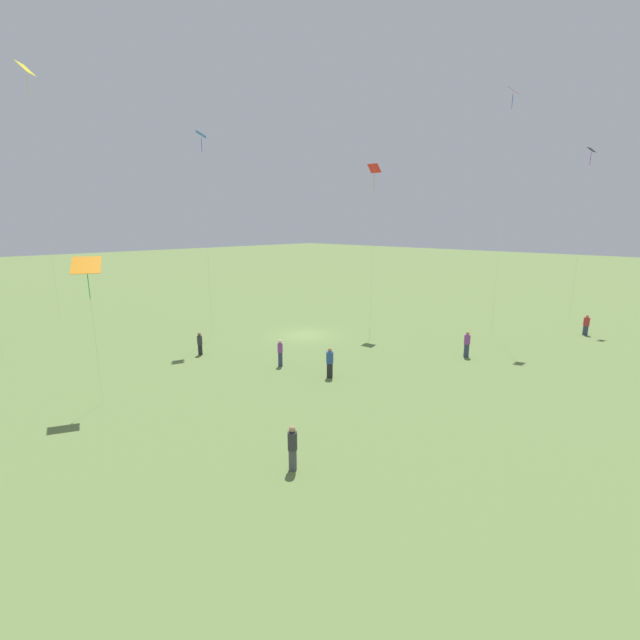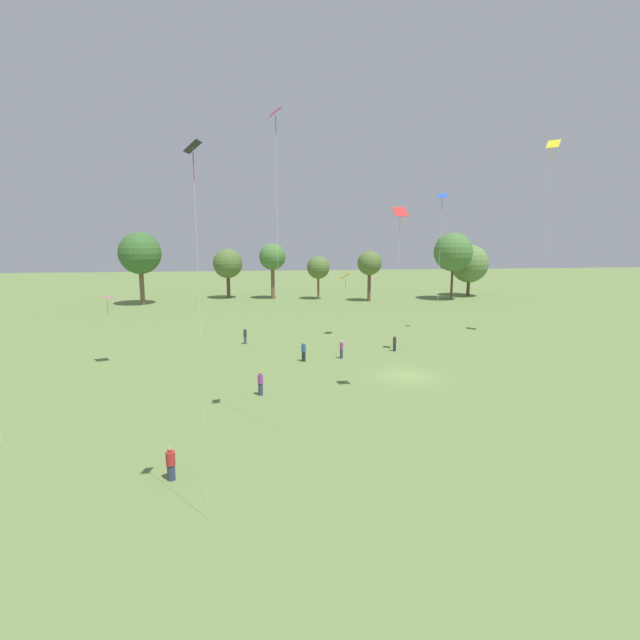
% 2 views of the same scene
% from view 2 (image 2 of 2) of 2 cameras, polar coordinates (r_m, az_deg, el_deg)
% --- Properties ---
extents(ground_plane, '(240.00, 240.00, 0.00)m').
position_cam_2_polar(ground_plane, '(42.84, 9.82, -6.31)').
color(ground_plane, olive).
extents(tree_0, '(6.90, 6.90, 12.02)m').
position_cam_2_polar(tree_0, '(87.79, -19.89, 7.16)').
color(tree_0, brown).
rests_on(tree_0, ground_plane).
extents(tree_1, '(5.32, 5.32, 9.04)m').
position_cam_2_polar(tree_1, '(92.49, -10.50, 6.34)').
color(tree_1, brown).
rests_on(tree_1, ground_plane).
extents(tree_2, '(4.73, 4.73, 10.00)m').
position_cam_2_polar(tree_2, '(90.71, -5.46, 7.14)').
color(tree_2, brown).
rests_on(tree_2, ground_plane).
extents(tree_3, '(4.06, 4.06, 7.78)m').
position_cam_2_polar(tree_3, '(89.82, -0.20, 6.01)').
color(tree_3, brown).
rests_on(tree_3, ground_plane).
extents(tree_4, '(4.22, 4.22, 8.81)m').
position_cam_2_polar(tree_4, '(87.49, 5.68, 6.44)').
color(tree_4, brown).
rests_on(tree_4, ground_plane).
extents(tree_5, '(6.80, 6.80, 11.92)m').
position_cam_2_polar(tree_5, '(91.85, 14.98, 7.50)').
color(tree_5, brown).
rests_on(tree_5, ground_plane).
extents(tree_6, '(7.04, 7.04, 9.66)m').
position_cam_2_polar(tree_6, '(98.28, 16.70, 6.17)').
color(tree_6, brown).
rests_on(tree_6, ground_plane).
extents(person_0, '(0.60, 0.60, 1.83)m').
position_cam_2_polar(person_0, '(46.69, -1.88, -3.66)').
color(person_0, '#232328').
rests_on(person_0, ground_plane).
extents(person_1, '(0.61, 0.61, 1.70)m').
position_cam_2_polar(person_1, '(26.19, -16.69, -15.47)').
color(person_1, '#333D5B').
rests_on(person_1, ground_plane).
extents(person_2, '(0.41, 0.41, 1.76)m').
position_cam_2_polar(person_2, '(47.79, 2.47, -3.36)').
color(person_2, '#333D5B').
rests_on(person_2, ground_plane).
extents(person_3, '(0.44, 0.44, 1.61)m').
position_cam_2_polar(person_3, '(51.23, 8.52, -2.65)').
color(person_3, '#232328').
rests_on(person_3, ground_plane).
extents(person_4, '(0.36, 0.36, 1.77)m').
position_cam_2_polar(person_4, '(54.51, -8.55, -1.80)').
color(person_4, '#4C4C51').
rests_on(person_4, ground_plane).
extents(person_5, '(0.50, 0.50, 1.80)m').
position_cam_2_polar(person_5, '(37.41, -6.82, -7.21)').
color(person_5, '#333D5B').
rests_on(person_5, ground_plane).
extents(kite_0, '(0.69, 0.84, 18.66)m').
position_cam_2_polar(kite_0, '(29.28, -5.06, 20.21)').
color(kite_0, '#E54C99').
rests_on(kite_0, ground_plane).
extents(kite_1, '(1.57, 1.57, 21.66)m').
position_cam_2_polar(kite_1, '(61.28, 25.06, 17.05)').
color(kite_1, yellow).
rests_on(kite_1, ground_plane).
extents(kite_3, '(0.65, 0.76, 15.23)m').
position_cam_2_polar(kite_3, '(19.82, -14.19, 15.16)').
color(kite_3, black).
rests_on(kite_3, ground_plane).
extents(kite_4, '(1.02, 0.83, 13.62)m').
position_cam_2_polar(kite_4, '(35.18, 9.13, 11.19)').
color(kite_4, red).
rests_on(kite_4, ground_plane).
extents(kite_6, '(0.46, 0.72, 11.17)m').
position_cam_2_polar(kite_6, '(61.93, 13.52, 8.18)').
color(kite_6, green).
rests_on(kite_6, ground_plane).
extents(kite_7, '(1.07, 1.03, 15.45)m').
position_cam_2_polar(kite_7, '(48.20, 13.75, 12.57)').
color(kite_7, blue).
rests_on(kite_7, ground_plane).
extents(kite_8, '(1.54, 1.63, 7.41)m').
position_cam_2_polar(kite_8, '(57.07, 2.93, 4.94)').
color(kite_8, orange).
rests_on(kite_8, ground_plane).
extents(kite_9, '(1.58, 1.59, 6.37)m').
position_cam_2_polar(kite_9, '(48.37, -23.16, 2.25)').
color(kite_9, '#E54C99').
rests_on(kite_9, ground_plane).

